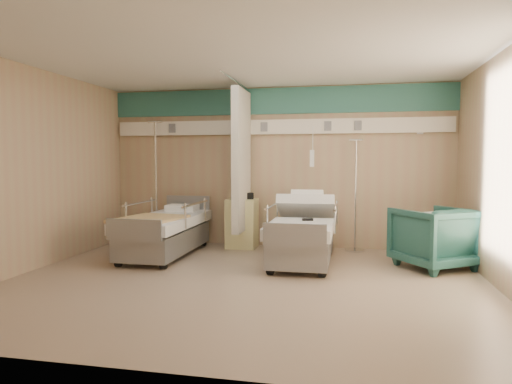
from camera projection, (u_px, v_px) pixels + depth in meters
ground at (244, 282)px, 5.70m from camera, size 6.00×5.00×0.00m
room_walls at (246, 133)px, 5.82m from camera, size 6.04×5.04×2.82m
bed_right at (303, 241)px, 6.83m from camera, size 1.00×2.16×0.63m
bed_left at (165, 236)px, 7.27m from camera, size 1.00×2.16×0.63m
bedside_cabinet at (242, 223)px, 7.93m from camera, size 0.50×0.48×0.85m
visitor_armchair at (434, 238)px, 6.40m from camera, size 1.30×1.31×0.87m
waffle_blanket at (436, 204)px, 6.33m from camera, size 0.93×0.91×0.08m
iv_stand_right at (355, 228)px, 7.63m from camera, size 0.33×0.33×1.86m
iv_stand_left at (157, 220)px, 8.10m from camera, size 0.39×0.39×2.21m
call_remote at (308, 220)px, 6.71m from camera, size 0.17×0.11×0.04m
tan_blanket at (149, 219)px, 6.80m from camera, size 0.99×1.16×0.04m
toiletry_bag at (247, 196)px, 7.85m from camera, size 0.24×0.20×0.11m
white_cup at (237, 194)px, 7.98m from camera, size 0.12×0.12×0.14m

